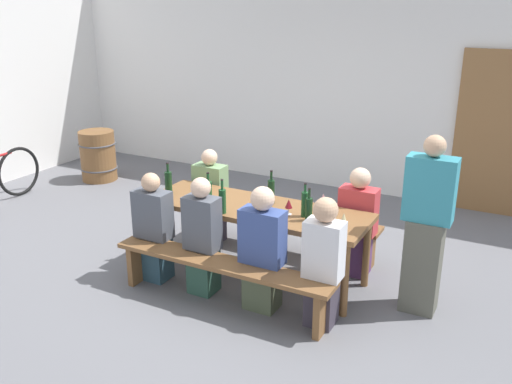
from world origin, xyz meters
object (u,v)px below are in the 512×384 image
(wooden_door, at_px, (492,134))
(wine_glass_1, at_px, (205,185))
(wine_bottle_1, at_px, (305,204))
(wine_glass_4, at_px, (289,204))
(tasting_table, at_px, (256,214))
(wine_glass_2, at_px, (344,219))
(bench_far, at_px, (284,221))
(seated_guest_far_1, at_px, (357,224))
(wine_bottle_3, at_px, (168,182))
(wine_bottle_5, at_px, (222,201))
(seated_guest_near_1, at_px, (202,239))
(seated_guest_near_2, at_px, (262,252))
(wine_bottle_4, at_px, (208,192))
(seated_guest_near_0, at_px, (154,230))
(wine_glass_0, at_px, (323,198))
(wine_barrel, at_px, (98,156))
(bench_near, at_px, (221,270))
(wine_glass_3, at_px, (318,213))
(seated_guest_far_0, at_px, (211,199))
(wine_bottle_0, at_px, (309,209))
(seated_guest_near_3, at_px, (323,265))
(standing_host, at_px, (426,230))
(wine_bottle_2, at_px, (271,191))

(wooden_door, distance_m, wine_glass_1, 3.84)
(wine_bottle_1, xyz_separation_m, wine_glass_4, (-0.15, -0.03, -0.02))
(tasting_table, distance_m, wine_glass_2, 0.99)
(bench_far, relative_size, seated_guest_far_1, 1.90)
(wine_bottle_3, bearing_deg, wine_bottle_5, -15.91)
(seated_guest_near_1, xyz_separation_m, seated_guest_near_2, (0.63, 0.00, 0.01))
(wine_bottle_4, distance_m, wine_glass_2, 1.40)
(seated_guest_near_0, bearing_deg, wine_bottle_1, -70.09)
(seated_guest_far_1, bearing_deg, bench_far, -99.75)
(wine_glass_0, relative_size, wine_barrel, 0.22)
(bench_near, height_order, bench_far, same)
(wine_glass_3, height_order, seated_guest_far_0, seated_guest_far_0)
(wine_glass_4, bearing_deg, seated_guest_near_2, -93.78)
(wine_bottle_0, distance_m, seated_guest_near_3, 0.61)
(wine_bottle_3, height_order, seated_guest_near_2, seated_guest_near_2)
(wine_bottle_3, relative_size, wine_glass_3, 1.99)
(wine_bottle_3, distance_m, seated_guest_near_0, 0.58)
(wine_bottle_3, height_order, seated_guest_far_0, seated_guest_far_0)
(seated_guest_far_0, bearing_deg, wooden_door, 133.21)
(tasting_table, distance_m, wine_bottle_1, 0.56)
(wine_bottle_5, distance_m, wine_glass_0, 0.96)
(wine_bottle_0, height_order, wine_glass_1, wine_bottle_0)
(bench_far, relative_size, wine_glass_0, 12.62)
(tasting_table, relative_size, seated_guest_near_0, 2.03)
(bench_far, bearing_deg, tasting_table, -90.00)
(wooden_door, distance_m, seated_guest_near_1, 4.14)
(wine_glass_4, bearing_deg, seated_guest_near_0, -158.96)
(wine_bottle_5, bearing_deg, wine_glass_4, 24.33)
(wine_bottle_5, bearing_deg, seated_guest_near_3, -11.05)
(bench_near, xyz_separation_m, wine_barrel, (-3.66, 2.34, 0.03))
(wine_glass_1, distance_m, seated_guest_near_3, 1.65)
(wine_bottle_0, relative_size, wine_bottle_4, 0.96)
(wooden_door, relative_size, bench_near, 0.98)
(wooden_door, relative_size, wine_glass_1, 13.37)
(wine_bottle_5, relative_size, wine_glass_2, 2.02)
(seated_guest_near_2, bearing_deg, standing_host, -63.44)
(wine_bottle_1, xyz_separation_m, wine_bottle_3, (-1.51, -0.06, -0.00))
(tasting_table, distance_m, wine_barrel, 4.03)
(bench_near, relative_size, wine_bottle_0, 6.81)
(wine_bottle_4, xyz_separation_m, wine_glass_1, (-0.16, 0.19, -0.01))
(wine_glass_3, bearing_deg, wine_barrel, 157.22)
(wine_bottle_1, height_order, standing_host, standing_host)
(wine_bottle_2, bearing_deg, tasting_table, -117.11)
(wine_bottle_0, height_order, wine_glass_4, wine_bottle_0)
(tasting_table, height_order, seated_guest_far_0, seated_guest_far_0)
(wine_bottle_0, xyz_separation_m, wine_bottle_3, (-1.59, 0.02, 0.01))
(wine_bottle_5, distance_m, seated_guest_near_1, 0.40)
(wooden_door, xyz_separation_m, seated_guest_near_3, (-0.88, -3.54, -0.49))
(seated_guest_far_0, bearing_deg, wine_glass_1, 27.59)
(wine_bottle_3, bearing_deg, wine_glass_2, -2.84)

